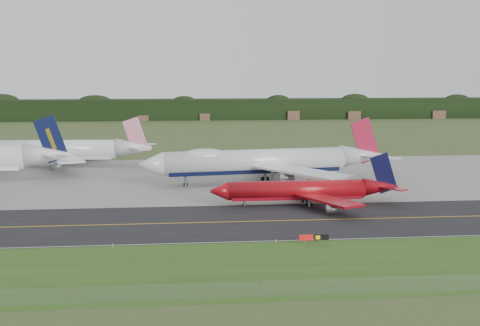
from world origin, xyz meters
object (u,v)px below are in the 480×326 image
jet_ba_747 (263,161)px  taxiway_sign (314,238)px  jet_star_tail (58,150)px  jet_red_737 (307,190)px

jet_ba_747 → taxiway_sign: (-0.15, -62.94, -4.53)m
jet_star_tail → jet_ba_747: bearing=-31.5°
taxiway_sign → jet_star_tail: bearing=120.6°
jet_star_tail → jet_red_737: bearing=-45.4°
jet_ba_747 → jet_star_tail: 68.82m
jet_star_tail → taxiway_sign: bearing=-59.4°
jet_red_737 → taxiway_sign: 34.30m
jet_ba_747 → jet_red_737: bearing=-79.2°
jet_red_737 → jet_star_tail: jet_star_tail is taller
jet_star_tail → taxiway_sign: size_ratio=11.43×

